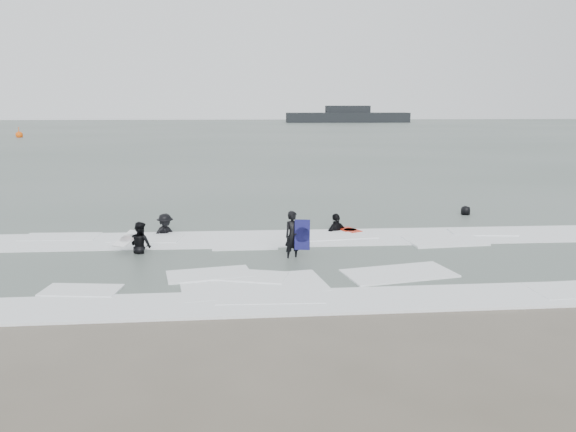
{
  "coord_description": "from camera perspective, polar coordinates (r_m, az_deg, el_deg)",
  "views": [
    {
      "loc": [
        -1.36,
        -13.84,
        4.9
      ],
      "look_at": [
        0.0,
        5.0,
        1.1
      ],
      "focal_mm": 35.0,
      "sensor_mm": 36.0,
      "label": 1
    }
  ],
  "objects": [
    {
      "name": "vessel_horizon",
      "position": [
        148.66,
        6.07,
        10.03
      ],
      "size": [
        31.74,
        5.67,
        4.31
      ],
      "color": "black",
      "rests_on": "ground"
    },
    {
      "name": "surf_foam",
      "position": [
        18.25,
        0.3,
        -4.07
      ],
      "size": [
        30.03,
        9.06,
        0.09
      ],
      "color": "white",
      "rests_on": "ground"
    },
    {
      "name": "surfer_wading",
      "position": [
        19.25,
        -14.69,
        -3.75
      ],
      "size": [
        1.01,
        0.99,
        1.65
      ],
      "primitive_type": "imported",
      "rotation": [
        0.0,
        0.0,
        2.43
      ],
      "color": "black",
      "rests_on": "ground"
    },
    {
      "name": "surfer_right_far",
      "position": [
        26.08,
        17.57,
        0.01
      ],
      "size": [
        0.85,
        0.61,
        1.61
      ],
      "primitive_type": "imported",
      "rotation": [
        0.0,
        0.0,
        -3.01
      ],
      "color": "black",
      "rests_on": "ground"
    },
    {
      "name": "surfer_centre",
      "position": [
        17.97,
        0.51,
        -4.45
      ],
      "size": [
        0.69,
        0.59,
        1.6
      ],
      "primitive_type": "imported",
      "rotation": [
        0.0,
        0.0,
        0.43
      ],
      "color": "black",
      "rests_on": "ground"
    },
    {
      "name": "bodyboards",
      "position": [
        19.22,
        -2.46,
        -1.87
      ],
      "size": [
        8.75,
        4.4,
        1.25
      ],
      "color": "#0F0F47",
      "rests_on": "ground"
    },
    {
      "name": "surfer_breaker",
      "position": [
        21.68,
        -12.34,
        -1.96
      ],
      "size": [
        1.25,
        1.17,
        1.69
      ],
      "primitive_type": "imported",
      "rotation": [
        0.0,
        0.0,
        0.67
      ],
      "color": "black",
      "rests_on": "ground"
    },
    {
      "name": "buoy",
      "position": [
        91.12,
        -25.64,
        7.44
      ],
      "size": [
        1.0,
        1.0,
        1.65
      ],
      "color": "#E6500A",
      "rests_on": "ground"
    },
    {
      "name": "ground",
      "position": [
        14.75,
        1.42,
        -8.03
      ],
      "size": [
        320.0,
        320.0,
        0.0
      ],
      "primitive_type": "plane",
      "color": "brown",
      "rests_on": "ground"
    },
    {
      "name": "surfer_right_near",
      "position": [
        21.85,
        4.93,
        -1.63
      ],
      "size": [
        1.17,
        1.01,
        1.89
      ],
      "primitive_type": "imported",
      "rotation": [
        0.0,
        0.0,
        -2.53
      ],
      "color": "black",
      "rests_on": "ground"
    },
    {
      "name": "sea",
      "position": [
        93.98,
        -3.34,
        8.39
      ],
      "size": [
        320.0,
        320.0,
        0.0
      ],
      "primitive_type": "plane",
      "color": "#47544C",
      "rests_on": "ground"
    }
  ]
}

